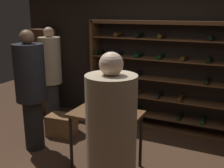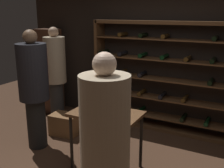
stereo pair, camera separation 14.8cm
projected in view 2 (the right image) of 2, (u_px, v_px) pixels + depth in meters
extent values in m
cube|color=black|center=(164.00, 54.00, 4.93)|extent=(5.91, 0.10, 2.75)
cube|color=brown|center=(100.00, 70.00, 5.41)|extent=(0.06, 0.32, 1.97)
cube|color=brown|center=(178.00, 23.00, 4.47)|extent=(3.04, 0.32, 0.06)
cube|color=brown|center=(171.00, 129.00, 4.97)|extent=(3.04, 0.32, 0.06)
cube|color=brown|center=(172.00, 118.00, 4.91)|extent=(2.96, 0.32, 0.02)
cylinder|color=black|center=(104.00, 103.00, 5.54)|extent=(0.08, 0.30, 0.08)
cylinder|color=black|center=(122.00, 107.00, 5.36)|extent=(0.08, 0.30, 0.08)
cylinder|color=black|center=(141.00, 110.00, 5.17)|extent=(0.08, 0.30, 0.08)
cylinder|color=black|center=(183.00, 117.00, 4.80)|extent=(0.08, 0.30, 0.08)
cylinder|color=black|center=(207.00, 122.00, 4.62)|extent=(0.08, 0.30, 0.08)
cube|color=brown|center=(173.00, 100.00, 4.82)|extent=(2.96, 0.32, 0.02)
cylinder|color=black|center=(104.00, 87.00, 5.45)|extent=(0.08, 0.30, 0.08)
cylinder|color=black|center=(122.00, 89.00, 5.26)|extent=(0.08, 0.30, 0.08)
cylinder|color=#4C3314|center=(142.00, 92.00, 5.08)|extent=(0.08, 0.30, 0.08)
cylinder|color=black|center=(162.00, 95.00, 4.90)|extent=(0.08, 0.30, 0.08)
cylinder|color=#4C3314|center=(185.00, 98.00, 4.71)|extent=(0.08, 0.30, 0.08)
cube|color=brown|center=(174.00, 81.00, 4.73)|extent=(2.96, 0.32, 0.02)
cylinder|color=black|center=(104.00, 70.00, 5.36)|extent=(0.08, 0.30, 0.08)
cylinder|color=#4C3314|center=(122.00, 72.00, 5.17)|extent=(0.08, 0.30, 0.08)
cylinder|color=black|center=(142.00, 74.00, 4.99)|extent=(0.08, 0.30, 0.08)
cylinder|color=black|center=(211.00, 82.00, 4.44)|extent=(0.08, 0.30, 0.08)
cube|color=brown|center=(176.00, 61.00, 4.64)|extent=(2.96, 0.32, 0.02)
cylinder|color=black|center=(104.00, 52.00, 5.26)|extent=(0.08, 0.30, 0.08)
cylinder|color=black|center=(123.00, 53.00, 5.08)|extent=(0.08, 0.30, 0.08)
cylinder|color=black|center=(143.00, 55.00, 4.90)|extent=(0.08, 0.30, 0.08)
cylinder|color=black|center=(164.00, 57.00, 4.71)|extent=(0.08, 0.30, 0.08)
cylinder|color=#4C3314|center=(188.00, 58.00, 4.53)|extent=(0.08, 0.30, 0.08)
cylinder|color=black|center=(213.00, 60.00, 4.35)|extent=(0.08, 0.30, 0.08)
cube|color=brown|center=(177.00, 40.00, 4.54)|extent=(2.96, 0.32, 0.02)
cylinder|color=#4C3314|center=(123.00, 34.00, 4.99)|extent=(0.08, 0.30, 0.08)
cylinder|color=black|center=(143.00, 35.00, 4.81)|extent=(0.08, 0.30, 0.08)
cylinder|color=#4C3314|center=(165.00, 36.00, 4.62)|extent=(0.08, 0.30, 0.08)
cylinder|color=black|center=(215.00, 38.00, 4.25)|extent=(0.08, 0.30, 0.08)
cube|color=brown|center=(106.00, 114.00, 3.58)|extent=(0.92, 0.59, 0.04)
cylinder|color=black|center=(71.00, 143.00, 3.66)|extent=(0.04, 0.04, 0.79)
cylinder|color=black|center=(126.00, 158.00, 3.29)|extent=(0.04, 0.04, 0.79)
cylinder|color=black|center=(91.00, 130.00, 4.08)|extent=(0.04, 0.04, 0.79)
cylinder|color=black|center=(141.00, 141.00, 3.71)|extent=(0.04, 0.04, 0.79)
cylinder|color=black|center=(37.00, 123.00, 4.31)|extent=(0.30, 0.30, 0.80)
cylinder|color=black|center=(33.00, 72.00, 4.09)|extent=(0.46, 0.46, 0.87)
sphere|color=brown|center=(30.00, 37.00, 3.95)|extent=(0.22, 0.22, 0.22)
cube|color=maroon|center=(46.00, 63.00, 4.21)|extent=(0.05, 0.02, 0.49)
cylinder|color=#2B2B2B|center=(57.00, 102.00, 5.31)|extent=(0.26, 0.26, 0.80)
cylinder|color=tan|center=(55.00, 60.00, 5.10)|extent=(0.40, 0.40, 0.87)
sphere|color=tan|center=(53.00, 32.00, 4.96)|extent=(0.19, 0.19, 0.19)
cylinder|color=tan|center=(105.00, 124.00, 2.27)|extent=(0.43, 0.43, 0.85)
sphere|color=beige|center=(104.00, 64.00, 2.14)|extent=(0.20, 0.20, 0.20)
cube|color=brown|center=(65.00, 124.00, 4.78)|extent=(0.51, 0.39, 0.37)
cube|color=#4C2D1E|center=(50.00, 71.00, 5.79)|extent=(0.44, 0.36, 1.78)
cylinder|color=black|center=(103.00, 102.00, 3.66)|extent=(0.08, 0.08, 0.22)
cone|color=black|center=(103.00, 93.00, 3.63)|extent=(0.08, 0.08, 0.03)
cylinder|color=black|center=(103.00, 89.00, 3.62)|extent=(0.03, 0.03, 0.09)
cylinder|color=#B7932D|center=(103.00, 85.00, 3.60)|extent=(0.03, 0.03, 0.02)
cylinder|color=silver|center=(103.00, 102.00, 3.67)|extent=(0.08, 0.08, 0.08)
cylinder|color=black|center=(110.00, 109.00, 3.41)|extent=(0.08, 0.08, 0.21)
cone|color=black|center=(110.00, 100.00, 3.38)|extent=(0.08, 0.08, 0.03)
cylinder|color=black|center=(110.00, 96.00, 3.36)|extent=(0.03, 0.03, 0.09)
cylinder|color=#B7932D|center=(110.00, 92.00, 3.35)|extent=(0.03, 0.03, 0.02)
cylinder|color=black|center=(110.00, 110.00, 3.41)|extent=(0.08, 0.08, 0.08)
cylinder|color=#4C3314|center=(118.00, 111.00, 3.31)|extent=(0.07, 0.07, 0.22)
cone|color=#4C3314|center=(118.00, 102.00, 3.28)|extent=(0.07, 0.07, 0.03)
cylinder|color=#4C3314|center=(118.00, 97.00, 3.26)|extent=(0.03, 0.03, 0.10)
cylinder|color=black|center=(118.00, 93.00, 3.25)|extent=(0.03, 0.03, 0.02)
cylinder|color=silver|center=(118.00, 112.00, 3.31)|extent=(0.08, 0.08, 0.08)
cylinder|color=silver|center=(119.00, 112.00, 3.59)|extent=(0.07, 0.07, 0.00)
cylinder|color=silver|center=(119.00, 109.00, 3.58)|extent=(0.01, 0.01, 0.07)
cone|color=silver|center=(119.00, 104.00, 3.56)|extent=(0.09, 0.09, 0.07)
cylinder|color=#590A14|center=(119.00, 105.00, 3.57)|extent=(0.05, 0.05, 0.02)
cylinder|color=silver|center=(106.00, 112.00, 3.58)|extent=(0.07, 0.07, 0.00)
cylinder|color=silver|center=(106.00, 109.00, 3.57)|extent=(0.01, 0.01, 0.08)
cone|color=silver|center=(106.00, 104.00, 3.55)|extent=(0.07, 0.07, 0.07)
cylinder|color=#590A14|center=(106.00, 105.00, 3.55)|extent=(0.04, 0.04, 0.02)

